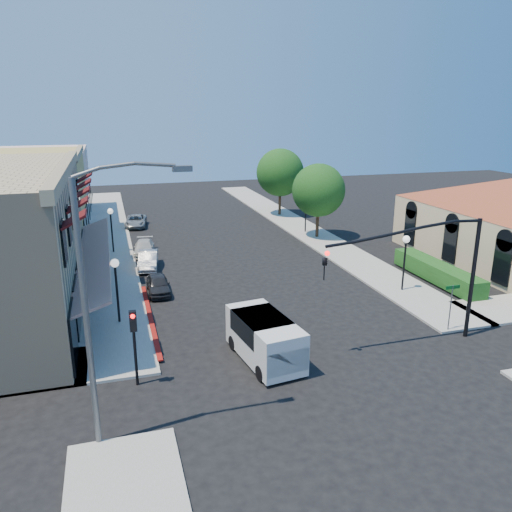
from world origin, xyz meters
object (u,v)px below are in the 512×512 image
object	(u,v)px
street_tree_a	(318,190)
lamppost_right_near	(405,249)
street_name_sign	(451,300)
parked_car_d	(136,221)
parked_car_c	(144,248)
lamppost_right_far	(306,203)
secondary_signal	(134,334)
parked_car_b	(148,260)
lamppost_left_near	(116,274)
white_van	(265,337)
signal_mast_arm	(437,262)
street_tree_b	(280,173)
cobra_streetlight	(96,297)
lamppost_left_far	(111,219)
parked_car_a	(158,284)

from	to	relation	value
street_tree_a	lamppost_right_near	distance (m)	14.08
street_name_sign	lamppost_right_near	size ratio (longest dim) A/B	0.70
lamppost_right_near	parked_car_d	distance (m)	27.30
parked_car_c	lamppost_right_far	bearing A→B (deg)	19.04
secondary_signal	parked_car_b	xyz separation A→B (m)	(1.80, 15.89, -1.71)
parked_car_c	parked_car_d	distance (m)	9.90
street_tree_a	parked_car_b	world-z (taller)	street_tree_a
lamppost_left_near	white_van	world-z (taller)	lamppost_left_near
parked_car_b	signal_mast_arm	bearing A→B (deg)	-45.02
street_tree_b	parked_car_b	xyz separation A→B (m)	(-15.00, -14.71, -3.94)
street_tree_a	cobra_streetlight	distance (m)	29.99
street_name_sign	white_van	size ratio (longest dim) A/B	0.52
street_name_sign	cobra_streetlight	bearing A→B (deg)	-165.84
signal_mast_arm	lamppost_left_far	size ratio (longest dim) A/B	2.24
lamppost_right_far	parked_car_a	bearing A→B (deg)	-140.48
cobra_streetlight	street_name_sign	bearing A→B (deg)	14.16
street_name_sign	lamppost_right_near	xyz separation A→B (m)	(1.00, 5.80, 1.04)
secondary_signal	lamppost_left_near	bearing A→B (deg)	94.34
lamppost_left_far	white_van	bearing A→B (deg)	-72.95
cobra_streetlight	parked_car_c	world-z (taller)	cobra_streetlight
lamppost_right_far	white_van	distance (m)	24.62
secondary_signal	lamppost_left_near	world-z (taller)	lamppost_left_near
street_tree_b	lamppost_right_far	distance (m)	8.21
parked_car_d	parked_car_a	bearing A→B (deg)	-81.71
parked_car_a	parked_car_b	distance (m)	5.30
secondary_signal	parked_car_d	size ratio (longest dim) A/B	0.82
street_name_sign	parked_car_a	size ratio (longest dim) A/B	0.76
street_tree_a	lamppost_left_far	bearing A→B (deg)	180.00
street_tree_b	cobra_streetlight	bearing A→B (deg)	-117.83
lamppost_left_far	parked_car_d	bearing A→B (deg)	75.51
lamppost_left_far	lamppost_right_near	distance (m)	22.02
lamppost_left_near	lamppost_left_far	distance (m)	14.00
lamppost_left_near	parked_car_b	bearing A→B (deg)	76.10
parked_car_c	white_van	bearing A→B (deg)	-71.07
lamppost_right_far	parked_car_d	bearing A→B (deg)	154.87
cobra_streetlight	secondary_signal	bearing A→B (deg)	71.37
lamppost_right_far	parked_car_c	size ratio (longest dim) A/B	0.98
lamppost_left_near	parked_car_d	bearing A→B (deg)	84.26
street_tree_a	signal_mast_arm	bearing A→B (deg)	-98.17
lamppost_left_far	lamppost_right_near	xyz separation A→B (m)	(17.00, -14.00, 0.00)
parked_car_d	secondary_signal	bearing A→B (deg)	-85.67
street_tree_a	parked_car_c	xyz separation A→B (m)	(-15.00, -1.00, -3.66)
lamppost_right_near	lamppost_right_far	bearing A→B (deg)	90.00
street_name_sign	lamppost_right_near	distance (m)	5.98
secondary_signal	lamppost_left_near	xyz separation A→B (m)	(-0.50, 6.59, 0.42)
parked_car_a	lamppost_left_near	bearing A→B (deg)	-120.97
street_tree_a	lamppost_left_far	size ratio (longest dim) A/B	1.82
lamppost_left_near	parked_car_b	size ratio (longest dim) A/B	0.97
lamppost_left_far	parked_car_a	world-z (taller)	lamppost_left_far
cobra_streetlight	lamppost_right_near	size ratio (longest dim) A/B	2.61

